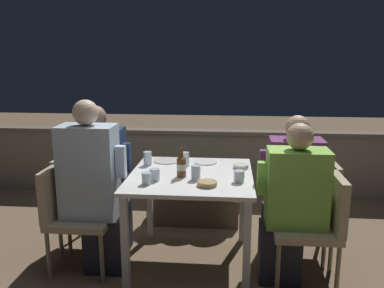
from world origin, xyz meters
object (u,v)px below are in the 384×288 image
(chair_left_far, at_px, (80,193))
(chair_right_far, at_px, (314,200))
(chair_left_near, at_px, (70,207))
(person_purple_stripe, at_px, (290,188))
(beer_bottle, at_px, (181,166))
(person_blue_shirt, at_px, (93,187))
(person_navy_jumper, at_px, (102,180))
(chair_right_near, at_px, (319,218))
(person_green_blouse, at_px, (291,205))

(chair_left_far, bearing_deg, chair_right_far, 0.07)
(chair_left_near, height_order, person_purple_stripe, person_purple_stripe)
(person_purple_stripe, relative_size, beer_bottle, 5.27)
(person_blue_shirt, height_order, chair_right_far, person_blue_shirt)
(chair_left_far, height_order, person_navy_jumper, person_navy_jumper)
(chair_left_near, height_order, person_navy_jumper, person_navy_jumper)
(chair_right_near, bearing_deg, person_green_blouse, 180.00)
(chair_left_far, height_order, person_green_blouse, person_green_blouse)
(chair_left_far, distance_m, chair_right_far, 1.96)
(chair_right_near, bearing_deg, person_purple_stripe, 113.21)
(person_blue_shirt, xyz_separation_m, person_green_blouse, (1.48, -0.03, -0.08))
(chair_left_near, bearing_deg, chair_right_near, -1.02)
(person_green_blouse, xyz_separation_m, chair_right_far, (0.24, 0.37, -0.09))
(person_purple_stripe, height_order, beer_bottle, person_purple_stripe)
(chair_left_far, distance_m, person_navy_jumper, 0.23)
(chair_right_near, relative_size, person_purple_stripe, 0.70)
(chair_right_near, height_order, beer_bottle, beer_bottle)
(person_purple_stripe, bearing_deg, person_blue_shirt, -167.60)
(person_navy_jumper, height_order, beer_bottle, person_navy_jumper)
(chair_right_near, xyz_separation_m, beer_bottle, (-1.01, 0.09, 0.34))
(person_blue_shirt, distance_m, person_green_blouse, 1.48)
(person_navy_jumper, distance_m, chair_right_far, 1.77)
(person_purple_stripe, bearing_deg, chair_right_far, 0.00)
(person_blue_shirt, height_order, chair_right_near, person_blue_shirt)
(chair_left_far, relative_size, chair_right_near, 1.00)
(person_green_blouse, height_order, beer_bottle, person_green_blouse)
(person_green_blouse, xyz_separation_m, person_purple_stripe, (0.04, 0.37, 0.00))
(chair_left_near, bearing_deg, person_green_blouse, -1.14)
(person_purple_stripe, bearing_deg, beer_bottle, -162.13)
(chair_right_near, height_order, person_purple_stripe, person_purple_stripe)
(person_blue_shirt, xyz_separation_m, beer_bottle, (0.67, 0.06, 0.17))
(chair_right_near, relative_size, chair_right_far, 1.00)
(beer_bottle, bearing_deg, chair_right_near, -5.23)
(person_navy_jumper, height_order, person_purple_stripe, person_navy_jumper)
(chair_left_near, bearing_deg, beer_bottle, 3.93)
(person_navy_jumper, bearing_deg, chair_right_near, -11.98)
(chair_right_near, xyz_separation_m, person_purple_stripe, (-0.16, 0.37, 0.09))
(chair_left_near, relative_size, person_purple_stripe, 0.70)
(chair_right_near, xyz_separation_m, person_green_blouse, (-0.20, 0.00, 0.09))
(chair_left_near, relative_size, chair_right_far, 1.00)
(person_green_blouse, distance_m, chair_right_far, 0.45)
(chair_left_near, bearing_deg, person_blue_shirt, 0.00)
(person_green_blouse, bearing_deg, chair_right_near, -0.00)
(chair_right_near, distance_m, beer_bottle, 1.07)
(person_blue_shirt, bearing_deg, beer_bottle, 5.08)
(chair_left_near, bearing_deg, chair_left_far, 97.65)
(chair_left_near, height_order, chair_right_near, same)
(person_blue_shirt, xyz_separation_m, chair_right_near, (1.68, -0.03, -0.17))
(person_navy_jumper, relative_size, beer_bottle, 5.52)
(beer_bottle, bearing_deg, chair_right_far, 14.63)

